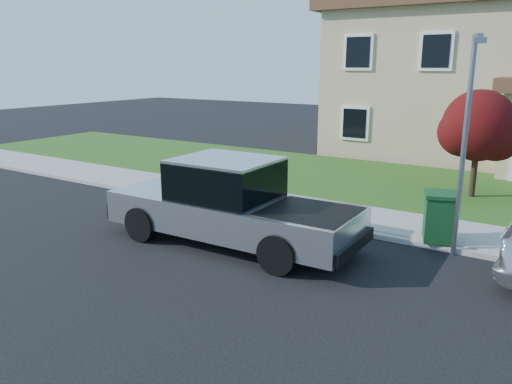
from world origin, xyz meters
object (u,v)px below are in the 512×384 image
pickup_truck (231,205)px  woman (240,194)px  trash_bin (439,216)px  street_lamp (466,135)px  ornamental_tree (480,129)px

pickup_truck → woman: 1.51m
woman → trash_bin: woman is taller
woman → street_lamp: bearing=176.8°
pickup_truck → trash_bin: (4.13, 2.41, -0.22)m
pickup_truck → woman: (-0.66, 1.35, -0.13)m
woman → street_lamp: size_ratio=0.37×
pickup_truck → ornamental_tree: (4.07, 7.28, 1.26)m
ornamental_tree → street_lamp: 5.31m
trash_bin → street_lamp: (0.46, -0.40, 1.94)m
pickup_truck → ornamental_tree: ornamental_tree is taller
ornamental_tree → street_lamp: bearing=-84.4°
ornamental_tree → street_lamp: street_lamp is taller
pickup_truck → street_lamp: bearing=22.8°
woman → ornamental_tree: bearing=-139.1°
ornamental_tree → woman: bearing=-128.6°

